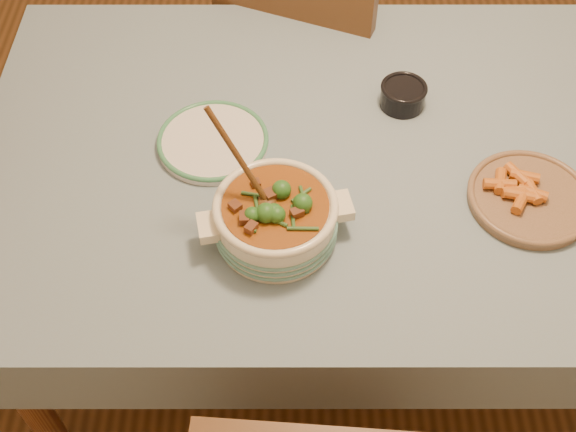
{
  "coord_description": "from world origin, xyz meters",
  "views": [
    {
      "loc": [
        -0.13,
        -1.13,
        1.95
      ],
      "look_at": [
        -0.13,
        -0.26,
        0.84
      ],
      "focal_mm": 45.0,
      "sensor_mm": 36.0,
      "label": 1
    }
  ],
  "objects_px": {
    "dining_table": "(342,176)",
    "white_plate": "(213,141)",
    "stew_casserole": "(275,216)",
    "condiment_bowl": "(403,94)",
    "fried_plate": "(530,196)",
    "chair_far": "(306,46)"
  },
  "relations": [
    {
      "from": "fried_plate",
      "to": "condiment_bowl",
      "type": "bearing_deg",
      "value": 128.67
    },
    {
      "from": "dining_table",
      "to": "fried_plate",
      "type": "height_order",
      "value": "fried_plate"
    },
    {
      "from": "dining_table",
      "to": "condiment_bowl",
      "type": "bearing_deg",
      "value": 45.56
    },
    {
      "from": "fried_plate",
      "to": "chair_far",
      "type": "height_order",
      "value": "chair_far"
    },
    {
      "from": "dining_table",
      "to": "fried_plate",
      "type": "bearing_deg",
      "value": -21.9
    },
    {
      "from": "stew_casserole",
      "to": "fried_plate",
      "type": "xyz_separation_m",
      "value": [
        0.54,
        0.09,
        -0.04
      ]
    },
    {
      "from": "white_plate",
      "to": "stew_casserole",
      "type": "bearing_deg",
      "value": -60.44
    },
    {
      "from": "stew_casserole",
      "to": "dining_table",
      "type": "bearing_deg",
      "value": 57.67
    },
    {
      "from": "white_plate",
      "to": "fried_plate",
      "type": "bearing_deg",
      "value": -13.86
    },
    {
      "from": "condiment_bowl",
      "to": "white_plate",
      "type": "bearing_deg",
      "value": -163.31
    },
    {
      "from": "fried_plate",
      "to": "stew_casserole",
      "type": "bearing_deg",
      "value": -170.76
    },
    {
      "from": "chair_far",
      "to": "dining_table",
      "type": "bearing_deg",
      "value": 119.16
    },
    {
      "from": "stew_casserole",
      "to": "white_plate",
      "type": "xyz_separation_m",
      "value": [
        -0.15,
        0.26,
        -0.05
      ]
    },
    {
      "from": "stew_casserole",
      "to": "chair_far",
      "type": "height_order",
      "value": "stew_casserole"
    },
    {
      "from": "dining_table",
      "to": "white_plate",
      "type": "height_order",
      "value": "white_plate"
    },
    {
      "from": "stew_casserole",
      "to": "chair_far",
      "type": "xyz_separation_m",
      "value": [
        0.08,
        0.85,
        -0.26
      ]
    },
    {
      "from": "dining_table",
      "to": "white_plate",
      "type": "xyz_separation_m",
      "value": [
        -0.3,
        0.01,
        0.1
      ]
    },
    {
      "from": "fried_plate",
      "to": "chair_far",
      "type": "bearing_deg",
      "value": 120.93
    },
    {
      "from": "white_plate",
      "to": "condiment_bowl",
      "type": "distance_m",
      "value": 0.46
    },
    {
      "from": "white_plate",
      "to": "condiment_bowl",
      "type": "bearing_deg",
      "value": 16.69
    },
    {
      "from": "dining_table",
      "to": "stew_casserole",
      "type": "xyz_separation_m",
      "value": [
        -0.15,
        -0.24,
        0.15
      ]
    },
    {
      "from": "dining_table",
      "to": "stew_casserole",
      "type": "relative_size",
      "value": 5.29
    }
  ]
}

